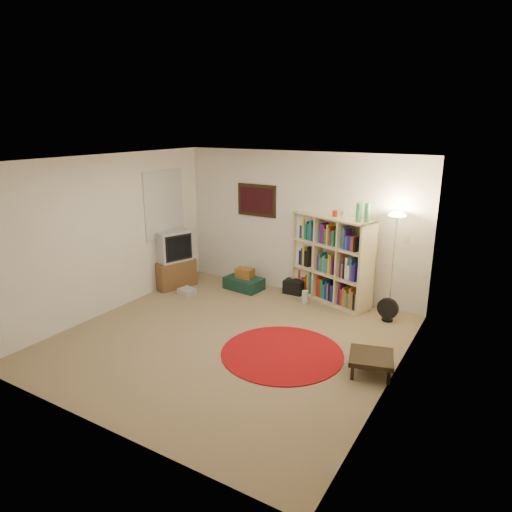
{
  "coord_description": "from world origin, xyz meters",
  "views": [
    {
      "loc": [
        3.32,
        -4.84,
        2.95
      ],
      "look_at": [
        0.1,
        0.6,
        1.1
      ],
      "focal_mm": 32.0,
      "sensor_mm": 36.0,
      "label": 1
    }
  ],
  "objects_px": {
    "floor_fan": "(388,310)",
    "tv_stand": "(172,259)",
    "suitcase": "(244,283)",
    "side_table": "(371,358)",
    "bookshelf": "(331,260)",
    "floor_lamp": "(396,230)"
  },
  "relations": [
    {
      "from": "side_table",
      "to": "suitcase",
      "type": "bearing_deg",
      "value": 149.57
    },
    {
      "from": "floor_lamp",
      "to": "tv_stand",
      "type": "height_order",
      "value": "floor_lamp"
    },
    {
      "from": "floor_lamp",
      "to": "side_table",
      "type": "relative_size",
      "value": 2.61
    },
    {
      "from": "bookshelf",
      "to": "floor_fan",
      "type": "xyz_separation_m",
      "value": [
        1.11,
        -0.38,
        -0.53
      ]
    },
    {
      "from": "floor_lamp",
      "to": "floor_fan",
      "type": "bearing_deg",
      "value": -81.04
    },
    {
      "from": "floor_fan",
      "to": "side_table",
      "type": "bearing_deg",
      "value": -75.88
    },
    {
      "from": "floor_fan",
      "to": "side_table",
      "type": "relative_size",
      "value": 0.58
    },
    {
      "from": "floor_lamp",
      "to": "side_table",
      "type": "distance_m",
      "value": 2.23
    },
    {
      "from": "bookshelf",
      "to": "suitcase",
      "type": "distance_m",
      "value": 1.7
    },
    {
      "from": "floor_fan",
      "to": "tv_stand",
      "type": "distance_m",
      "value": 3.93
    },
    {
      "from": "floor_fan",
      "to": "suitcase",
      "type": "xyz_separation_m",
      "value": [
        -2.66,
        0.07,
        -0.08
      ]
    },
    {
      "from": "bookshelf",
      "to": "suitcase",
      "type": "xyz_separation_m",
      "value": [
        -1.56,
        -0.31,
        -0.61
      ]
    },
    {
      "from": "suitcase",
      "to": "side_table",
      "type": "xyz_separation_m",
      "value": [
        2.9,
        -1.7,
        0.09
      ]
    },
    {
      "from": "bookshelf",
      "to": "floor_fan",
      "type": "distance_m",
      "value": 1.28
    },
    {
      "from": "floor_lamp",
      "to": "tv_stand",
      "type": "relative_size",
      "value": 1.56
    },
    {
      "from": "bookshelf",
      "to": "tv_stand",
      "type": "distance_m",
      "value": 2.92
    },
    {
      "from": "suitcase",
      "to": "side_table",
      "type": "distance_m",
      "value": 3.37
    },
    {
      "from": "floor_lamp",
      "to": "floor_fan",
      "type": "distance_m",
      "value": 1.23
    },
    {
      "from": "floor_fan",
      "to": "tv_stand",
      "type": "relative_size",
      "value": 0.35
    },
    {
      "from": "floor_fan",
      "to": "suitcase",
      "type": "bearing_deg",
      "value": -175.79
    },
    {
      "from": "bookshelf",
      "to": "side_table",
      "type": "xyz_separation_m",
      "value": [
        1.35,
        -2.01,
        -0.51
      ]
    },
    {
      "from": "bookshelf",
      "to": "tv_stand",
      "type": "height_order",
      "value": "bookshelf"
    }
  ]
}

